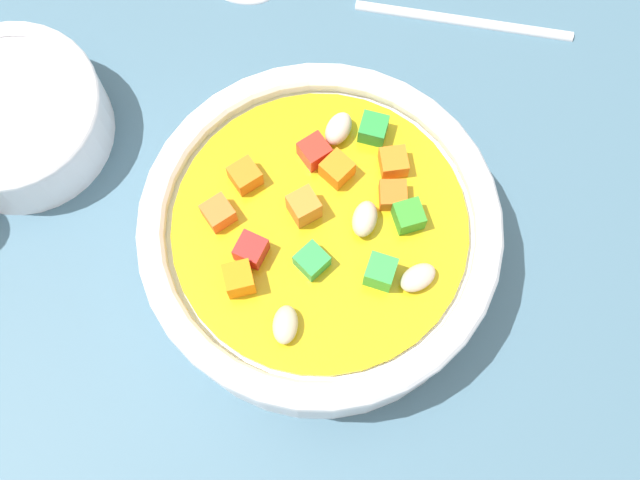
# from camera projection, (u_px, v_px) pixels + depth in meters

# --- Properties ---
(ground_plane) EXTENTS (1.40, 1.40, 0.02)m
(ground_plane) POSITION_uv_depth(u_px,v_px,m) (320.00, 260.00, 0.44)
(ground_plane) COLOR #42667A
(soup_bowl_main) EXTENTS (0.18, 0.18, 0.06)m
(soup_bowl_main) POSITION_uv_depth(u_px,v_px,m) (320.00, 238.00, 0.40)
(soup_bowl_main) COLOR white
(soup_bowl_main) RESTS_ON ground_plane
(side_bowl_small) EXTENTS (0.10, 0.10, 0.04)m
(side_bowl_small) POSITION_uv_depth(u_px,v_px,m) (15.00, 117.00, 0.43)
(side_bowl_small) COLOR white
(side_bowl_small) RESTS_ON ground_plane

